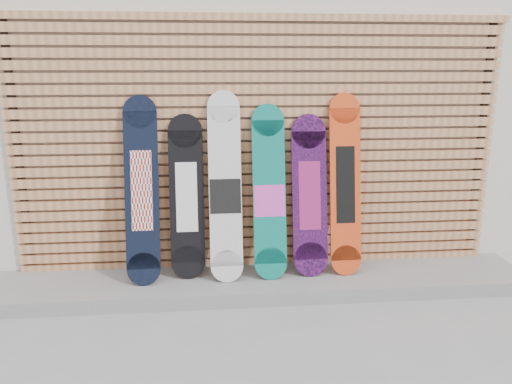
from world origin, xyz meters
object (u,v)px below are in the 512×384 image
Objects in this scene: snowboard_3 at (269,193)px; snowboard_4 at (310,196)px; snowboard_2 at (225,188)px; snowboard_5 at (345,185)px; snowboard_1 at (187,197)px; snowboard_0 at (142,191)px.

snowboard_3 is 1.06× the size of snowboard_4.
snowboard_2 reaches higher than snowboard_4.
snowboard_2 is at bearing -177.88° from snowboard_4.
snowboard_4 is 0.32m from snowboard_5.
snowboard_2 is 1.03m from snowboard_5.
snowboard_5 is at bearing -1.10° from snowboard_1.
snowboard_4 is (0.72, 0.03, -0.09)m from snowboard_2.
snowboard_1 is 1.36m from snowboard_5.
snowboard_0 is at bearing -178.97° from snowboard_4.
snowboard_0 reaches higher than snowboard_4.
snowboard_2 is 0.38m from snowboard_3.
snowboard_0 is 1.12× the size of snowboard_4.
snowboard_2 is at bearing -9.15° from snowboard_1.
snowboard_2 reaches higher than snowboard_3.
snowboard_0 is at bearing -172.01° from snowboard_1.
snowboard_3 is (0.37, 0.01, -0.06)m from snowboard_2.
snowboard_0 is 0.69m from snowboard_2.
snowboard_0 is 0.99× the size of snowboard_5.
snowboard_3 is 0.66m from snowboard_5.
snowboard_4 is (1.41, 0.03, -0.08)m from snowboard_0.
snowboard_5 is (0.31, -0.00, 0.09)m from snowboard_4.
snowboard_1 is 0.88× the size of snowboard_2.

